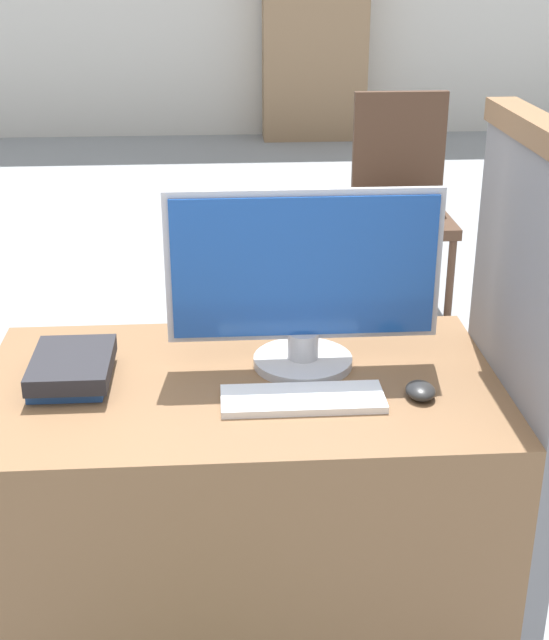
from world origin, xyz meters
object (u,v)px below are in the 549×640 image
Objects in this scene: keyboard at (303,399)px; mouse at (420,391)px; monitor at (304,281)px; far_chair at (401,195)px; book_stack at (72,368)px.

keyboard is 4.26× the size of mouse.
far_chair is at bearing 72.77° from monitor.
mouse is at bearing -9.34° from book_stack.
book_stack is at bearing 165.51° from keyboard.
mouse is (0.24, -0.18, -0.19)m from monitor.
monitor reaches higher than far_chair.
mouse is 0.08× the size of far_chair.
keyboard is 2.49m from far_chair.
keyboard is 1.47× the size of book_stack.
monitor is 0.35m from mouse.
keyboard is at bearing -95.63° from monitor.
monitor is 7.52× the size of mouse.
monitor is 0.55m from book_stack.
book_stack is (-0.50, 0.13, 0.02)m from keyboard.
book_stack is at bearing 170.66° from mouse.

